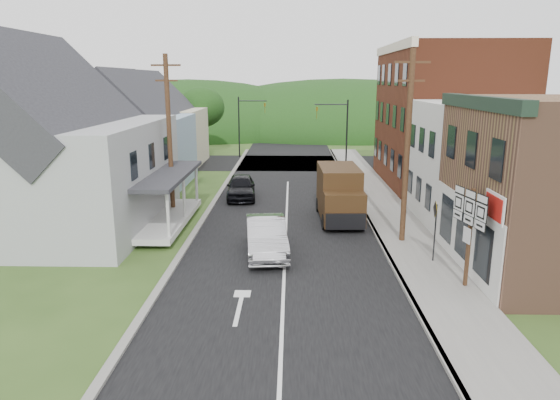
# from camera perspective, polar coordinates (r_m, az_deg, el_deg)

# --- Properties ---
(ground) EXTENTS (120.00, 120.00, 0.00)m
(ground) POSITION_cam_1_polar(r_m,az_deg,el_deg) (20.94, 0.50, -7.83)
(ground) COLOR #2D4719
(ground) RESTS_ON ground
(road) EXTENTS (9.00, 90.00, 0.02)m
(road) POSITION_cam_1_polar(r_m,az_deg,el_deg) (30.46, 0.79, -0.94)
(road) COLOR black
(road) RESTS_ON ground
(cross_road) EXTENTS (60.00, 9.00, 0.02)m
(cross_road) POSITION_cam_1_polar(r_m,az_deg,el_deg) (47.11, 1.00, 4.26)
(cross_road) COLOR black
(cross_road) RESTS_ON ground
(sidewalk_right) EXTENTS (2.80, 55.00, 0.15)m
(sidewalk_right) POSITION_cam_1_polar(r_m,az_deg,el_deg) (29.06, 12.46, -1.84)
(sidewalk_right) COLOR slate
(sidewalk_right) RESTS_ON ground
(curb_right) EXTENTS (0.20, 55.00, 0.15)m
(curb_right) POSITION_cam_1_polar(r_m,az_deg,el_deg) (28.83, 9.83, -1.83)
(curb_right) COLOR slate
(curb_right) RESTS_ON ground
(curb_left) EXTENTS (0.30, 55.00, 0.12)m
(curb_left) POSITION_cam_1_polar(r_m,az_deg,el_deg) (28.94, -8.51, -1.76)
(curb_left) COLOR slate
(curb_left) RESTS_ON ground
(storefront_white) EXTENTS (8.00, 7.00, 6.50)m
(storefront_white) POSITION_cam_1_polar(r_m,az_deg,el_deg) (29.48, 23.35, 3.91)
(storefront_white) COLOR silver
(storefront_white) RESTS_ON ground
(storefront_red) EXTENTS (8.00, 12.00, 10.00)m
(storefront_red) POSITION_cam_1_polar(r_m,az_deg,el_deg) (38.21, 18.35, 8.95)
(storefront_red) COLOR maroon
(storefront_red) RESTS_ON ground
(house_gray) EXTENTS (10.20, 12.24, 8.35)m
(house_gray) POSITION_cam_1_polar(r_m,az_deg,el_deg) (28.49, -24.31, 5.52)
(house_gray) COLOR #A4A6AA
(house_gray) RESTS_ON ground
(house_blue) EXTENTS (7.14, 8.16, 7.28)m
(house_blue) POSITION_cam_1_polar(r_m,az_deg,el_deg) (38.39, -15.87, 7.18)
(house_blue) COLOR #89A1BB
(house_blue) RESTS_ON ground
(house_cream) EXTENTS (7.14, 8.16, 7.28)m
(house_cream) POSITION_cam_1_polar(r_m,az_deg,el_deg) (47.15, -13.27, 8.43)
(house_cream) COLOR beige
(house_cream) RESTS_ON ground
(utility_pole_right) EXTENTS (1.60, 0.26, 9.00)m
(utility_pole_right) POSITION_cam_1_polar(r_m,az_deg,el_deg) (23.78, 14.35, 5.95)
(utility_pole_right) COLOR #472D19
(utility_pole_right) RESTS_ON ground
(utility_pole_left) EXTENTS (1.60, 0.26, 9.00)m
(utility_pole_left) POSITION_cam_1_polar(r_m,az_deg,el_deg) (28.47, -12.53, 7.25)
(utility_pole_left) COLOR #472D19
(utility_pole_left) RESTS_ON ground
(traffic_signal_right) EXTENTS (2.87, 0.20, 6.00)m
(traffic_signal_right) POSITION_cam_1_polar(r_m,az_deg,el_deg) (43.35, 6.74, 8.36)
(traffic_signal_right) COLOR black
(traffic_signal_right) RESTS_ON ground
(traffic_signal_left) EXTENTS (2.87, 0.20, 6.00)m
(traffic_signal_left) POSITION_cam_1_polar(r_m,az_deg,el_deg) (50.34, -3.92, 9.14)
(traffic_signal_left) COLOR black
(traffic_signal_left) RESTS_ON ground
(tree_left_b) EXTENTS (4.80, 4.80, 6.94)m
(tree_left_b) POSITION_cam_1_polar(r_m,az_deg,el_deg) (36.02, -27.59, 7.68)
(tree_left_b) COLOR #382616
(tree_left_b) RESTS_ON ground
(tree_left_c) EXTENTS (5.80, 5.80, 8.41)m
(tree_left_c) POSITION_cam_1_polar(r_m,az_deg,el_deg) (43.97, -25.07, 10.12)
(tree_left_c) COLOR #382616
(tree_left_c) RESTS_ON ground
(tree_left_d) EXTENTS (4.80, 4.80, 6.94)m
(tree_left_d) POSITION_cam_1_polar(r_m,az_deg,el_deg) (52.39, -9.00, 10.42)
(tree_left_d) COLOR #382616
(tree_left_d) RESTS_ON ground
(forested_ridge) EXTENTS (90.00, 30.00, 16.00)m
(forested_ridge) POSITION_cam_1_polar(r_m,az_deg,el_deg) (74.88, 1.14, 7.74)
(forested_ridge) COLOR black
(forested_ridge) RESTS_ON ground
(silver_sedan) EXTENTS (2.24, 5.06, 1.62)m
(silver_sedan) POSITION_cam_1_polar(r_m,az_deg,el_deg) (22.37, -1.59, -4.21)
(silver_sedan) COLOR silver
(silver_sedan) RESTS_ON ground
(dark_sedan) EXTENTS (2.20, 4.67, 1.54)m
(dark_sedan) POSITION_cam_1_polar(r_m,az_deg,el_deg) (32.89, -4.49, 1.49)
(dark_sedan) COLOR black
(dark_sedan) RESTS_ON ground
(delivery_van) EXTENTS (2.34, 5.34, 2.95)m
(delivery_van) POSITION_cam_1_polar(r_m,az_deg,el_deg) (27.72, 6.81, 0.67)
(delivery_van) COLOR #311E0D
(delivery_van) RESTS_ON ground
(route_sign_cluster) EXTENTS (0.50, 2.10, 3.72)m
(route_sign_cluster) POSITION_cam_1_polar(r_m,az_deg,el_deg) (19.39, 20.81, -2.53)
(route_sign_cluster) COLOR #472D19
(route_sign_cluster) RESTS_ON sidewalk_right
(warning_sign) EXTENTS (0.13, 0.73, 2.63)m
(warning_sign) POSITION_cam_1_polar(r_m,az_deg,el_deg) (21.84, 17.30, -2.49)
(warning_sign) COLOR black
(warning_sign) RESTS_ON sidewalk_right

